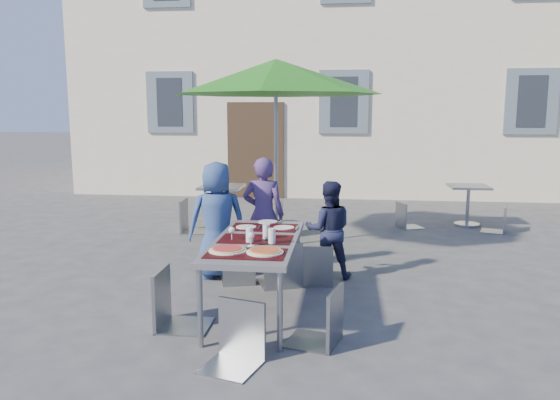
# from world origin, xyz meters

# --- Properties ---
(ground) EXTENTS (90.00, 90.00, 0.00)m
(ground) POSITION_xyz_m (0.00, 0.00, 0.00)
(ground) COLOR #414144
(ground) RESTS_ON ground
(building) EXTENTS (13.60, 8.20, 11.10)m
(building) POSITION_xyz_m (-0.00, 11.50, 4.85)
(building) COLOR beige
(building) RESTS_ON ground
(dining_table) EXTENTS (0.80, 1.85, 0.76)m
(dining_table) POSITION_xyz_m (-0.80, 0.20, 0.70)
(dining_table) COLOR #434247
(dining_table) RESTS_ON ground
(pizza_near_left) EXTENTS (0.34, 0.34, 0.03)m
(pizza_near_left) POSITION_xyz_m (-0.98, -0.29, 0.77)
(pizza_near_left) COLOR white
(pizza_near_left) RESTS_ON dining_table
(pizza_near_right) EXTENTS (0.33, 0.33, 0.03)m
(pizza_near_right) POSITION_xyz_m (-0.63, -0.31, 0.77)
(pizza_near_right) COLOR white
(pizza_near_right) RESTS_ON dining_table
(glassware) EXTENTS (0.48, 0.36, 0.15)m
(glassware) POSITION_xyz_m (-0.76, 0.10, 0.83)
(glassware) COLOR silver
(glassware) RESTS_ON dining_table
(place_settings) EXTENTS (0.67, 0.52, 0.01)m
(place_settings) POSITION_xyz_m (-0.79, 0.83, 0.76)
(place_settings) COLOR white
(place_settings) RESTS_ON dining_table
(child_0) EXTENTS (0.80, 0.66, 1.41)m
(child_0) POSITION_xyz_m (-1.46, 1.33, 0.71)
(child_0) COLOR #2E4881
(child_0) RESTS_ON ground
(child_1) EXTENTS (0.54, 0.36, 1.44)m
(child_1) POSITION_xyz_m (-0.94, 1.66, 0.72)
(child_1) COLOR #4D356E
(child_1) RESTS_ON ground
(child_2) EXTENTS (0.60, 0.37, 1.18)m
(child_2) POSITION_xyz_m (-0.12, 1.47, 0.59)
(child_2) COLOR #1B1E3B
(child_2) RESTS_ON ground
(chair_0) EXTENTS (0.47, 0.48, 0.86)m
(chair_0) POSITION_xyz_m (-1.16, 1.08, 0.50)
(chair_0) COLOR gray
(chair_0) RESTS_ON ground
(chair_1) EXTENTS (0.59, 0.59, 1.02)m
(chair_1) POSITION_xyz_m (-0.65, 1.03, 0.60)
(chair_1) COLOR gray
(chair_1) RESTS_ON ground
(chair_2) EXTENTS (0.42, 0.43, 0.91)m
(chair_2) POSITION_xyz_m (-0.26, 1.16, 0.53)
(chair_2) COLOR gray
(chair_2) RESTS_ON ground
(chair_3) EXTENTS (0.47, 0.47, 1.04)m
(chair_3) POSITION_xyz_m (-1.51, -0.25, 0.61)
(chair_3) COLOR gray
(chair_3) RESTS_ON ground
(chair_4) EXTENTS (0.53, 0.52, 0.96)m
(chair_4) POSITION_xyz_m (-0.10, -0.48, 0.57)
(chair_4) COLOR gray
(chair_4) RESTS_ON ground
(chair_5) EXTENTS (0.52, 0.52, 0.94)m
(chair_5) POSITION_xyz_m (-0.78, -0.91, 0.55)
(chair_5) COLOR #90949B
(chair_5) RESTS_ON ground
(patio_umbrella) EXTENTS (3.01, 3.01, 2.72)m
(patio_umbrella) POSITION_xyz_m (-0.94, 2.88, 2.46)
(patio_umbrella) COLOR #AFB1B7
(patio_umbrella) RESTS_ON ground
(cafe_table_0) EXTENTS (0.71, 0.71, 0.76)m
(cafe_table_0) POSITION_xyz_m (-2.00, 3.96, 0.52)
(cafe_table_0) COLOR #AFB1B7
(cafe_table_0) RESTS_ON ground
(bg_chair_l_0) EXTENTS (0.48, 0.47, 1.03)m
(bg_chair_l_0) POSITION_xyz_m (-2.49, 3.73, 0.61)
(bg_chair_l_0) COLOR gray
(bg_chair_l_0) RESTS_ON ground
(bg_chair_r_0) EXTENTS (0.48, 0.48, 1.04)m
(bg_chair_r_0) POSITION_xyz_m (-1.06, 3.61, 0.61)
(bg_chair_r_0) COLOR gray
(bg_chair_r_0) RESTS_ON ground
(cafe_table_1) EXTENTS (0.67, 0.67, 0.71)m
(cafe_table_1) POSITION_xyz_m (2.21, 4.81, 0.47)
(cafe_table_1) COLOR #AFB1B7
(cafe_table_1) RESTS_ON ground
(bg_chair_l_1) EXTENTS (0.49, 0.49, 0.85)m
(bg_chair_l_1) POSITION_xyz_m (1.12, 4.49, 0.49)
(bg_chair_l_1) COLOR #91969C
(bg_chair_l_1) RESTS_ON ground
(bg_chair_r_1) EXTENTS (0.48, 0.47, 0.84)m
(bg_chair_r_1) POSITION_xyz_m (2.62, 4.31, 0.49)
(bg_chair_r_1) COLOR gray
(bg_chair_r_1) RESTS_ON ground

